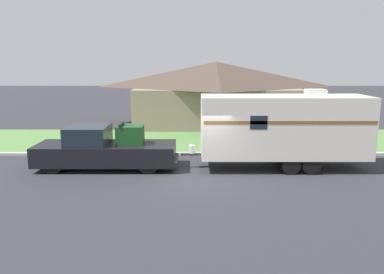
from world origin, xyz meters
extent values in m
plane|color=#2D2D33|center=(0.00, 0.00, 0.00)|extent=(120.00, 120.00, 0.00)
cube|color=#ADADA8|center=(0.00, 3.75, 0.07)|extent=(80.00, 0.30, 0.14)
cube|color=#568442|center=(0.00, 7.40, 0.01)|extent=(80.00, 7.00, 0.03)
cube|color=gray|center=(1.40, 13.71, 1.39)|extent=(11.62, 7.39, 2.78)
pyramid|color=#4C3D33|center=(1.40, 13.71, 3.71)|extent=(12.55, 7.98, 1.86)
cube|color=#4C3828|center=(1.40, 10.05, 1.05)|extent=(1.00, 0.06, 2.10)
cylinder|color=black|center=(-6.22, 0.61, 0.44)|extent=(0.88, 0.28, 0.88)
cylinder|color=black|center=(-6.22, 2.33, 0.44)|extent=(0.88, 0.28, 0.88)
cylinder|color=black|center=(-2.22, 0.61, 0.44)|extent=(0.88, 0.28, 0.88)
cylinder|color=black|center=(-2.22, 2.33, 0.44)|extent=(0.88, 0.28, 0.88)
cube|color=black|center=(-5.51, 1.47, 0.67)|extent=(3.34, 2.07, 0.85)
cube|color=#19232D|center=(-4.91, 1.47, 1.49)|extent=(1.74, 1.91, 0.79)
cube|color=black|center=(-2.48, 1.47, 0.67)|extent=(2.71, 2.07, 0.85)
cube|color=#333333|center=(-1.07, 1.47, 0.36)|extent=(0.12, 1.87, 0.20)
cube|color=#194C1E|center=(-3.08, 1.47, 1.50)|extent=(1.15, 0.87, 0.80)
cube|color=black|center=(-3.45, 1.47, 1.98)|extent=(0.10, 0.96, 0.08)
cylinder|color=black|center=(3.75, 0.51, 0.39)|extent=(0.78, 0.22, 0.78)
cylinder|color=black|center=(3.75, 2.43, 0.39)|extent=(0.78, 0.22, 0.78)
cylinder|color=black|center=(4.61, 0.51, 0.39)|extent=(0.78, 0.22, 0.78)
cylinder|color=black|center=(4.61, 2.43, 0.39)|extent=(0.78, 0.22, 0.78)
cube|color=silver|center=(3.61, 1.47, 1.88)|extent=(7.16, 2.21, 2.63)
cube|color=brown|center=(3.61, 0.36, 2.21)|extent=(7.01, 0.01, 0.14)
cube|color=#383838|center=(-0.43, 1.47, 0.62)|extent=(0.91, 0.12, 0.10)
cylinder|color=silver|center=(-0.38, 1.47, 0.85)|extent=(0.28, 0.28, 0.36)
cube|color=silver|center=(4.89, 1.47, 3.34)|extent=(0.80, 0.68, 0.28)
cube|color=#19232D|center=(2.32, 0.36, 2.21)|extent=(0.70, 0.01, 0.56)
cylinder|color=brown|center=(-5.29, 4.61, 0.56)|extent=(0.09, 0.09, 1.13)
cube|color=black|center=(-5.29, 4.61, 1.24)|extent=(0.48, 0.20, 0.22)
camera|label=1|loc=(-0.38, -14.53, 4.62)|focal=35.00mm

